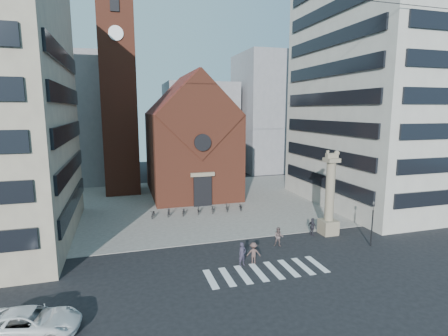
% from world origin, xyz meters
% --- Properties ---
extents(ground, '(120.00, 120.00, 0.00)m').
position_xyz_m(ground, '(0.00, 0.00, 0.00)').
color(ground, black).
rests_on(ground, ground).
extents(piazza, '(46.00, 30.00, 0.05)m').
position_xyz_m(piazza, '(0.00, 19.00, 0.03)').
color(piazza, '#9C968E').
rests_on(piazza, ground).
extents(zebra_crossing, '(10.20, 3.20, 0.01)m').
position_xyz_m(zebra_crossing, '(0.55, -3.00, 0.01)').
color(zebra_crossing, white).
rests_on(zebra_crossing, ground).
extents(church, '(12.00, 16.65, 18.00)m').
position_xyz_m(church, '(0.00, 25.04, 7.98)').
color(church, brown).
rests_on(church, ground).
extents(campanile, '(5.50, 5.50, 31.20)m').
position_xyz_m(campanile, '(-10.00, 28.00, 15.74)').
color(campanile, brown).
rests_on(campanile, ground).
extents(building_right, '(18.00, 22.00, 32.00)m').
position_xyz_m(building_right, '(24.00, 12.00, 16.00)').
color(building_right, '#B8B3A6').
rests_on(building_right, ground).
extents(bg_block_left, '(16.00, 14.00, 22.00)m').
position_xyz_m(bg_block_left, '(-20.00, 40.00, 11.00)').
color(bg_block_left, gray).
rests_on(bg_block_left, ground).
extents(bg_block_mid, '(14.00, 12.00, 18.00)m').
position_xyz_m(bg_block_mid, '(6.00, 45.00, 9.00)').
color(bg_block_mid, gray).
rests_on(bg_block_mid, ground).
extents(bg_block_right, '(16.00, 14.00, 24.00)m').
position_xyz_m(bg_block_right, '(22.00, 42.00, 12.00)').
color(bg_block_right, gray).
rests_on(bg_block_right, ground).
extents(lion_column, '(1.63, 1.60, 8.68)m').
position_xyz_m(lion_column, '(10.01, 3.00, 3.46)').
color(lion_column, gray).
rests_on(lion_column, ground).
extents(traffic_light, '(0.13, 0.16, 4.30)m').
position_xyz_m(traffic_light, '(12.00, -1.00, 2.29)').
color(traffic_light, black).
rests_on(traffic_light, ground).
extents(white_car, '(5.82, 3.47, 1.52)m').
position_xyz_m(white_car, '(-15.42, -6.51, 0.76)').
color(white_car, silver).
rests_on(white_car, ground).
extents(pedestrian_0, '(0.84, 0.70, 1.98)m').
position_xyz_m(pedestrian_0, '(-0.93, -1.46, 0.99)').
color(pedestrian_0, '#2D2939').
rests_on(pedestrian_0, ground).
extents(pedestrian_1, '(1.10, 1.00, 1.83)m').
position_xyz_m(pedestrian_1, '(3.68, 1.43, 0.92)').
color(pedestrian_1, '#5F4D4C').
rests_on(pedestrian_1, ground).
extents(pedestrian_2, '(0.65, 1.15, 1.85)m').
position_xyz_m(pedestrian_2, '(8.16, 3.00, 0.93)').
color(pedestrian_2, '#29272F').
rests_on(pedestrian_2, ground).
extents(pedestrian_3, '(1.30, 0.97, 1.80)m').
position_xyz_m(pedestrian_3, '(0.11, -1.30, 0.90)').
color(pedestrian_3, '#4D3733').
rests_on(pedestrian_3, ground).
extents(scooter_0, '(1.04, 1.86, 0.93)m').
position_xyz_m(scooter_0, '(-6.77, 13.60, 0.51)').
color(scooter_0, black).
rests_on(scooter_0, piazza).
extents(scooter_1, '(0.90, 1.78, 1.03)m').
position_xyz_m(scooter_1, '(-4.95, 13.60, 0.56)').
color(scooter_1, black).
rests_on(scooter_1, piazza).
extents(scooter_2, '(1.04, 1.86, 0.93)m').
position_xyz_m(scooter_2, '(-3.13, 13.60, 0.51)').
color(scooter_2, black).
rests_on(scooter_2, piazza).
extents(scooter_3, '(0.90, 1.78, 1.03)m').
position_xyz_m(scooter_3, '(-1.31, 13.60, 0.56)').
color(scooter_3, black).
rests_on(scooter_3, piazza).
extents(scooter_4, '(1.04, 1.86, 0.93)m').
position_xyz_m(scooter_4, '(0.51, 13.60, 0.51)').
color(scooter_4, black).
rests_on(scooter_4, piazza).
extents(scooter_5, '(0.90, 1.78, 1.03)m').
position_xyz_m(scooter_5, '(2.33, 13.60, 0.56)').
color(scooter_5, black).
rests_on(scooter_5, piazza).
extents(scooter_6, '(1.04, 1.86, 0.93)m').
position_xyz_m(scooter_6, '(4.15, 13.60, 0.51)').
color(scooter_6, black).
rests_on(scooter_6, piazza).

